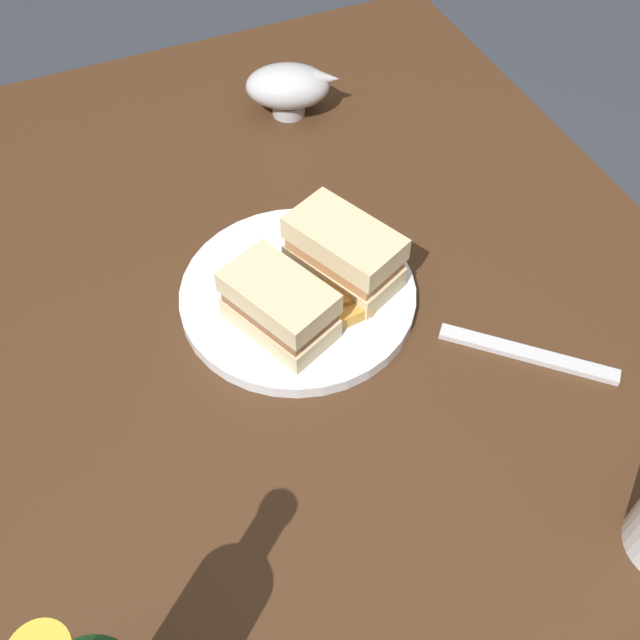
% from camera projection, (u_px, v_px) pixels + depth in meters
% --- Properties ---
extents(ground_plane, '(6.00, 6.00, 0.00)m').
position_uv_depth(ground_plane, '(333.00, 610.00, 1.29)').
color(ground_plane, '#333842').
extents(dining_table, '(1.28, 0.86, 0.72)m').
position_uv_depth(dining_table, '(336.00, 527.00, 1.01)').
color(dining_table, '#422816').
rests_on(dining_table, ground).
extents(plate, '(0.25, 0.25, 0.02)m').
position_uv_depth(plate, '(299.00, 294.00, 0.79)').
color(plate, white).
rests_on(plate, dining_table).
extents(sandwich_half_left, '(0.13, 0.10, 0.06)m').
position_uv_depth(sandwich_half_left, '(279.00, 306.00, 0.73)').
color(sandwich_half_left, beige).
rests_on(sandwich_half_left, plate).
extents(sandwich_half_right, '(0.14, 0.11, 0.07)m').
position_uv_depth(sandwich_half_right, '(344.00, 253.00, 0.77)').
color(sandwich_half_right, beige).
rests_on(sandwich_half_right, plate).
extents(potato_wedge_front, '(0.05, 0.03, 0.02)m').
position_uv_depth(potato_wedge_front, '(323.00, 300.00, 0.76)').
color(potato_wedge_front, gold).
rests_on(potato_wedge_front, plate).
extents(potato_wedge_middle, '(0.04, 0.05, 0.02)m').
position_uv_depth(potato_wedge_middle, '(311.00, 331.00, 0.74)').
color(potato_wedge_middle, gold).
rests_on(potato_wedge_middle, plate).
extents(potato_wedge_back, '(0.06, 0.02, 0.01)m').
position_uv_depth(potato_wedge_back, '(354.00, 282.00, 0.78)').
color(potato_wedge_back, '#AD702D').
rests_on(potato_wedge_back, plate).
extents(potato_wedge_left_edge, '(0.03, 0.04, 0.02)m').
position_uv_depth(potato_wedge_left_edge, '(350.00, 312.00, 0.76)').
color(potato_wedge_left_edge, gold).
rests_on(potato_wedge_left_edge, plate).
extents(potato_wedge_right_edge, '(0.04, 0.02, 0.02)m').
position_uv_depth(potato_wedge_right_edge, '(337.00, 296.00, 0.76)').
color(potato_wedge_right_edge, '#AD702D').
rests_on(potato_wedge_right_edge, plate).
extents(gravy_boat, '(0.11, 0.13, 0.07)m').
position_uv_depth(gravy_boat, '(289.00, 86.00, 0.97)').
color(gravy_boat, '#B7B7BC').
rests_on(gravy_boat, dining_table).
extents(fork, '(0.13, 0.14, 0.01)m').
position_uv_depth(fork, '(528.00, 354.00, 0.75)').
color(fork, silver).
rests_on(fork, dining_table).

